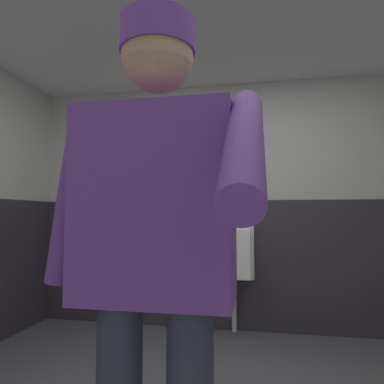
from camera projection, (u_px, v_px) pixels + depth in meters
The scene contains 6 objects.
wall_back at pixel (227, 204), 3.59m from camera, with size 4.64×0.12×2.50m, color #B2B2AD.
wainscot_band_back at pixel (227, 264), 3.48m from camera, with size 4.04×0.03×1.29m, color #2D2833.
downlight_far at pixel (161, 31), 2.53m from camera, with size 0.14×0.14×0.03m, color white.
urinal_solo at pixel (233, 252), 3.34m from camera, with size 0.40×0.34×1.24m.
person at pixel (154, 244), 1.05m from camera, with size 0.69×0.60×1.76m.
soap_dispenser at pixel (167, 184), 3.63m from camera, with size 0.10×0.07×0.18m, color silver.
Camera 1 is at (0.31, -1.72, 1.14)m, focal length 32.26 mm.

